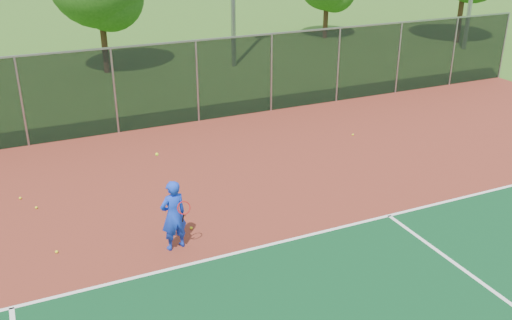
# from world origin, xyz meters

# --- Properties ---
(ground) EXTENTS (120.00, 120.00, 0.00)m
(ground) POSITION_xyz_m (0.00, 0.00, 0.00)
(ground) COLOR #2F5B1A
(ground) RESTS_ON ground
(court_apron) EXTENTS (30.00, 20.00, 0.02)m
(court_apron) POSITION_xyz_m (0.00, 2.00, 0.01)
(court_apron) COLOR maroon
(court_apron) RESTS_ON ground
(fence_back) EXTENTS (30.00, 0.06, 3.03)m
(fence_back) POSITION_xyz_m (0.00, 12.00, 1.56)
(fence_back) COLOR black
(fence_back) RESTS_ON court_apron
(tennis_player) EXTENTS (0.68, 0.67, 2.38)m
(tennis_player) POSITION_xyz_m (-3.42, 3.81, 0.87)
(tennis_player) COLOR blue
(tennis_player) RESTS_ON court_apron
(practice_ball_2) EXTENTS (0.07, 0.07, 0.07)m
(practice_ball_2) POSITION_xyz_m (4.38, 8.28, 0.06)
(practice_ball_2) COLOR yellow
(practice_ball_2) RESTS_ON court_apron
(practice_ball_3) EXTENTS (0.07, 0.07, 0.07)m
(practice_ball_3) POSITION_xyz_m (-5.95, 4.70, 0.06)
(practice_ball_3) COLOR yellow
(practice_ball_3) RESTS_ON court_apron
(practice_ball_4) EXTENTS (0.07, 0.07, 0.07)m
(practice_ball_4) POSITION_xyz_m (-6.53, 7.90, 0.06)
(practice_ball_4) COLOR yellow
(practice_ball_4) RESTS_ON court_apron
(practice_ball_5) EXTENTS (0.07, 0.07, 0.07)m
(practice_ball_5) POSITION_xyz_m (-2.82, 4.45, 0.06)
(practice_ball_5) COLOR yellow
(practice_ball_5) RESTS_ON court_apron
(practice_ball_6) EXTENTS (0.07, 0.07, 0.07)m
(practice_ball_6) POSITION_xyz_m (-6.18, 7.14, 0.06)
(practice_ball_6) COLOR yellow
(practice_ball_6) RESTS_ON court_apron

